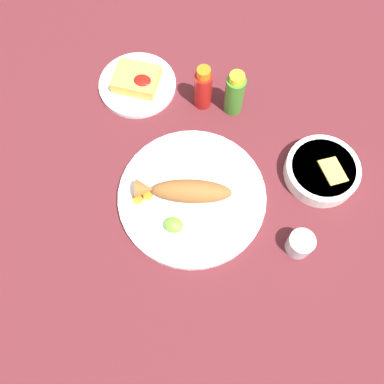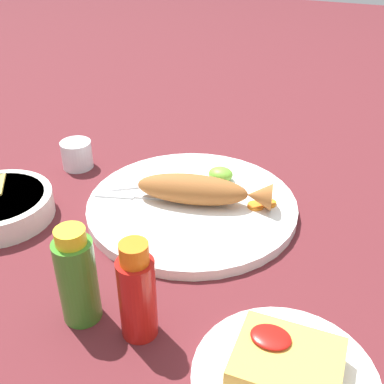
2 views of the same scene
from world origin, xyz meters
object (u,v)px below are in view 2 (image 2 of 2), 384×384
at_px(main_plate, 192,206).
at_px(hot_sauce_bottle_red, 137,293).
at_px(fried_fish, 201,190).
at_px(salt_cup, 77,156).
at_px(fork_near, 140,196).
at_px(hot_sauce_bottle_green, 77,277).
at_px(fork_far, 150,184).
at_px(side_plate_fries, 284,380).

height_order(main_plate, hot_sauce_bottle_red, hot_sauce_bottle_red).
height_order(fried_fish, hot_sauce_bottle_red, hot_sauce_bottle_red).
bearing_deg(fried_fish, salt_cup, -22.47).
xyz_separation_m(fried_fish, hot_sauce_bottle_red, (-0.02, 0.28, 0.02)).
distance_m(main_plate, salt_cup, 0.28).
relative_size(fork_near, hot_sauce_bottle_green, 1.30).
relative_size(fried_fish, fork_near, 1.30).
bearing_deg(hot_sauce_bottle_red, fork_near, -63.16).
relative_size(fork_far, side_plate_fries, 0.76).
height_order(main_plate, fork_near, fork_near).
bearing_deg(salt_cup, hot_sauce_bottle_red, 132.57).
xyz_separation_m(fork_far, salt_cup, (0.18, -0.04, 0.00)).
bearing_deg(fork_far, hot_sauce_bottle_green, 65.30).
xyz_separation_m(main_plate, hot_sauce_bottle_green, (0.04, 0.28, 0.06)).
bearing_deg(side_plate_fries, hot_sauce_bottle_red, -2.95).
xyz_separation_m(fork_near, hot_sauce_bottle_red, (-0.13, 0.26, 0.05)).
xyz_separation_m(salt_cup, side_plate_fries, (-0.50, 0.35, -0.02)).
height_order(fork_near, hot_sauce_bottle_green, hot_sauce_bottle_green).
bearing_deg(main_plate, fork_far, -15.74).
height_order(hot_sauce_bottle_red, hot_sauce_bottle_green, same).
distance_m(fork_near, salt_cup, 0.20).
bearing_deg(salt_cup, fried_fish, 168.48).
bearing_deg(fork_near, salt_cup, -39.14).
height_order(fork_far, side_plate_fries, fork_far).
relative_size(hot_sauce_bottle_green, side_plate_fries, 0.66).
distance_m(hot_sauce_bottle_red, salt_cup, 0.46).
xyz_separation_m(main_plate, fork_far, (0.09, -0.03, 0.01)).
xyz_separation_m(main_plate, salt_cup, (0.27, -0.06, 0.02)).
height_order(main_plate, fork_far, fork_far).
bearing_deg(salt_cup, main_plate, 167.27).
relative_size(fork_near, hot_sauce_bottle_red, 1.30).
bearing_deg(fried_fish, hot_sauce_bottle_red, 83.93).
relative_size(fried_fish, salt_cup, 3.88).
relative_size(fork_near, side_plate_fries, 0.86).
xyz_separation_m(fried_fish, fork_far, (0.11, -0.02, -0.02)).
bearing_deg(salt_cup, side_plate_fries, 145.02).
bearing_deg(hot_sauce_bottle_green, hot_sauce_bottle_red, -177.65).
bearing_deg(main_plate, fork_near, 12.78).
bearing_deg(fried_fish, fork_far, -23.07).
relative_size(main_plate, hot_sauce_bottle_green, 2.60).
height_order(fork_near, side_plate_fries, fork_near).
relative_size(fried_fish, hot_sauce_bottle_green, 1.69).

